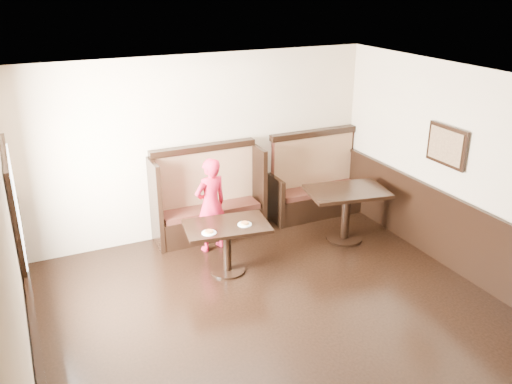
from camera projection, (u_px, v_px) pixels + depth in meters
ground at (315, 356)px, 5.89m from camera, size 7.00×7.00×0.00m
room_shell at (280, 296)px, 5.76m from camera, size 7.00×7.00×7.00m
booth_main at (208, 204)px, 8.46m from camera, size 1.75×0.72×1.45m
booth_neighbor at (315, 187)px, 9.25m from camera, size 1.65×0.72×1.45m
table_main at (227, 236)px, 7.37m from camera, size 1.22×0.86×0.72m
table_neighbor at (346, 203)px, 8.27m from camera, size 1.31×0.98×0.83m
child at (211, 205)px, 7.93m from camera, size 0.59×0.46×1.43m
pizza_plate_left at (209, 232)px, 7.06m from camera, size 0.19×0.19×0.04m
pizza_plate_right at (245, 224)px, 7.30m from camera, size 0.19×0.19×0.04m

